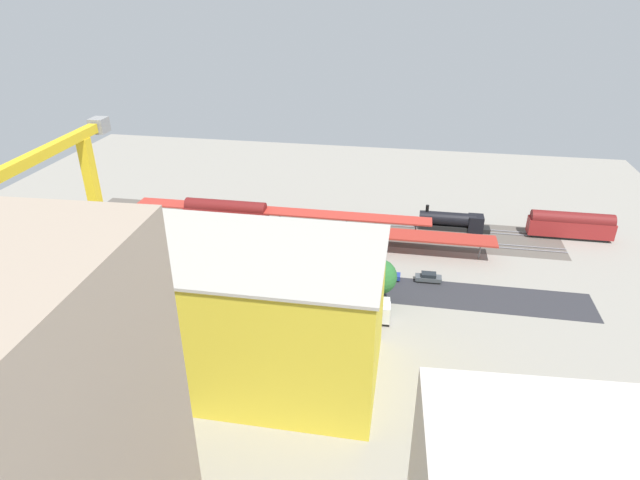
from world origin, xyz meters
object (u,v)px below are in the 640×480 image
(street_tree_3, at_px, (114,257))
(tower_crane, at_px, (92,226))
(parked_car_1, at_px, (389,276))
(platform_canopy_far, at_px, (280,211))
(street_tree_4, at_px, (197,260))
(street_tree_5, at_px, (341,274))
(parked_car_6, at_px, (205,259))
(box_truck_2, at_px, (251,302))
(street_tree_2, at_px, (379,277))
(parked_car_4, at_px, (274,265))
(street_tree_1, at_px, (97,255))
(parked_car_0, at_px, (428,278))
(street_tree_0, at_px, (279,265))
(box_truck_0, at_px, (364,310))
(freight_coach_far, at_px, (226,213))
(parked_car_5, at_px, (238,262))
(passenger_coach, at_px, (571,225))
(box_truck_1, at_px, (363,312))
(locomotive, at_px, (454,222))
(parked_car_2, at_px, (353,274))
(traffic_light, at_px, (256,243))
(parked_car_3, at_px, (311,268))
(platform_canopy_near, at_px, (344,230))
(construction_building, at_px, (242,314))

(street_tree_3, bearing_deg, tower_crane, 118.04)
(parked_car_1, bearing_deg, platform_canopy_far, -35.50)
(street_tree_4, xyz_separation_m, street_tree_5, (-25.57, 0.99, 0.32))
(parked_car_6, xyz_separation_m, box_truck_2, (-13.58, 14.45, 0.97))
(platform_canopy_far, distance_m, street_tree_2, 34.74)
(tower_crane, relative_size, box_truck_2, 3.73)
(parked_car_4, xyz_separation_m, street_tree_1, (30.97, 7.82, 3.52))
(parked_car_0, bearing_deg, parked_car_1, 4.04)
(street_tree_0, bearing_deg, box_truck_0, 161.10)
(parked_car_0, height_order, street_tree_0, street_tree_0)
(freight_coach_far, xyz_separation_m, street_tree_0, (-18.39, 25.14, 2.36))
(parked_car_1, bearing_deg, parked_car_5, 0.11)
(passenger_coach, xyz_separation_m, parked_car_0, (29.45, 23.39, -2.30))
(parked_car_0, height_order, box_truck_1, box_truck_1)
(freight_coach_far, xyz_separation_m, parked_car_0, (-44.00, 16.61, -2.41))
(parked_car_6, distance_m, street_tree_4, 9.77)
(locomotive, bearing_deg, parked_car_2, 51.49)
(street_tree_1, distance_m, traffic_light, 28.76)
(tower_crane, distance_m, box_truck_2, 27.54)
(parked_car_3, distance_m, box_truck_1, 17.97)
(parked_car_0, xyz_separation_m, street_tree_2, (8.49, 8.46, 4.26))
(parked_car_4, relative_size, street_tree_3, 0.63)
(parked_car_0, height_order, parked_car_3, parked_car_0)
(parked_car_0, height_order, street_tree_4, street_tree_4)
(parked_car_1, bearing_deg, parked_car_0, -175.96)
(freight_coach_far, distance_m, box_truck_2, 34.83)
(street_tree_5, bearing_deg, traffic_light, -30.13)
(street_tree_1, distance_m, street_tree_3, 3.69)
(passenger_coach, bearing_deg, platform_canopy_near, 15.21)
(parked_car_5, bearing_deg, parked_car_6, -1.92)
(tower_crane, bearing_deg, parked_car_2, -143.19)
(box_truck_1, distance_m, box_truck_2, 18.49)
(street_tree_1, bearing_deg, parked_car_1, -171.53)
(street_tree_3, bearing_deg, parked_car_1, -170.31)
(parked_car_0, height_order, street_tree_3, street_tree_3)
(parked_car_6, height_order, street_tree_0, street_tree_0)
(passenger_coach, distance_m, box_truck_1, 54.98)
(parked_car_5, bearing_deg, parked_car_0, -179.10)
(tower_crane, xyz_separation_m, box_truck_2, (-18.10, -11.13, -17.53))
(platform_canopy_far, bearing_deg, street_tree_1, 42.46)
(street_tree_5, bearing_deg, street_tree_2, -168.97)
(construction_building, relative_size, box_truck_0, 4.20)
(parked_car_0, height_order, street_tree_1, street_tree_1)
(traffic_light, bearing_deg, box_truck_0, 147.07)
(street_tree_1, bearing_deg, parked_car_6, -155.06)
(parked_car_0, distance_m, street_tree_0, 27.41)
(parked_car_2, relative_size, construction_building, 0.11)
(street_tree_3, height_order, traffic_light, traffic_light)
(parked_car_2, xyz_separation_m, street_tree_1, (46.06, 7.38, 3.60))
(locomotive, bearing_deg, street_tree_4, 34.89)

